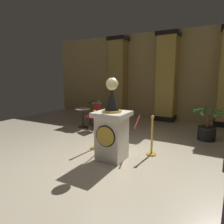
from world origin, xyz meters
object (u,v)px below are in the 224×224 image
Objects in this scene: stanchion_near at (152,141)px; potted_palm_right at (207,129)px; cafe_chair_red at (95,114)px; pedestal_clock at (112,129)px; potted_palm_left at (96,117)px; cafe_table at (83,115)px; stanchion_far at (95,135)px.

potted_palm_right is (1.10, 1.91, 0.01)m from stanchion_near.
potted_palm_right reaches higher than cafe_chair_red.
pedestal_clock reaches higher than stanchion_near.
potted_palm_left is 1.48× the size of cafe_table.
stanchion_near reaches higher than cafe_table.
stanchion_near is 3.38m from cafe_table.
stanchion_far is 3.38m from potted_palm_right.
pedestal_clock reaches higher than potted_palm_left.
potted_palm_right is 1.15× the size of cafe_chair_red.
potted_palm_left is 0.60m from cafe_table.
stanchion_far is 0.94× the size of potted_palm_right.
potted_palm_right is 1.53× the size of cafe_table.
cafe_table is at bearing 134.41° from stanchion_far.
potted_palm_right is (2.55, 2.21, -0.02)m from stanchion_far.
stanchion_near is at bearing -119.92° from potted_palm_right.
cafe_table is at bearing -172.59° from potted_palm_right.
potted_palm_left is at bearing 129.58° from pedestal_clock.
potted_palm_right reaches higher than stanchion_near.
pedestal_clock is 2.58× the size of cafe_table.
cafe_table is at bearing 156.06° from stanchion_near.
stanchion_far is at bearing -139.13° from potted_palm_right.
potted_palm_right is (1.82, 2.61, -0.37)m from pedestal_clock.
cafe_table is (-0.20, -0.54, 0.13)m from potted_palm_left.
pedestal_clock is 1.90× the size of stanchion_near.
potted_palm_left is 3.98m from potted_palm_right.
stanchion_near is (0.72, 0.70, -0.38)m from pedestal_clock.
cafe_chair_red is (-2.51, 1.29, 0.23)m from stanchion_near.
cafe_chair_red is (-1.78, 1.99, -0.15)m from pedestal_clock.
stanchion_far is 0.97× the size of potted_palm_left.
pedestal_clock is 1.94× the size of cafe_chair_red.
stanchion_far is at bearing -56.43° from cafe_chair_red.
potted_palm_left is at bearing 122.85° from stanchion_far.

